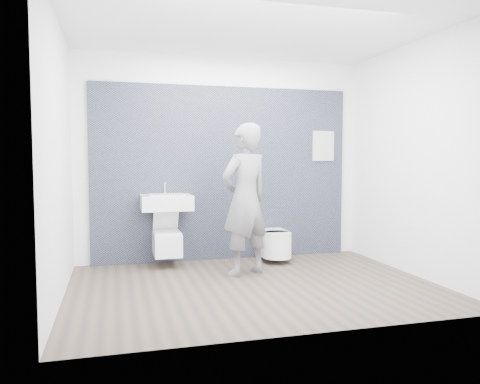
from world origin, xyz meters
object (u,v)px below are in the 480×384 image
object	(u,v)px
toilet_square	(167,242)
toilet_rounded	(274,243)
visitor	(245,199)
washbasin	(166,202)

from	to	relation	value
toilet_square	toilet_rounded	bearing A→B (deg)	-3.05
toilet_square	visitor	bearing A→B (deg)	-37.55
toilet_square	visitor	xyz separation A→B (m)	(0.87, -0.67, 0.59)
washbasin	toilet_rounded	world-z (taller)	washbasin
washbasin	toilet_square	size ratio (longest dim) A/B	1.02
toilet_square	toilet_rounded	distance (m)	1.46
washbasin	toilet_rounded	bearing A→B (deg)	-3.21
washbasin	toilet_rounded	size ratio (longest dim) A/B	1.01
toilet_square	toilet_rounded	size ratio (longest dim) A/B	0.98
toilet_rounded	washbasin	bearing A→B (deg)	176.79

